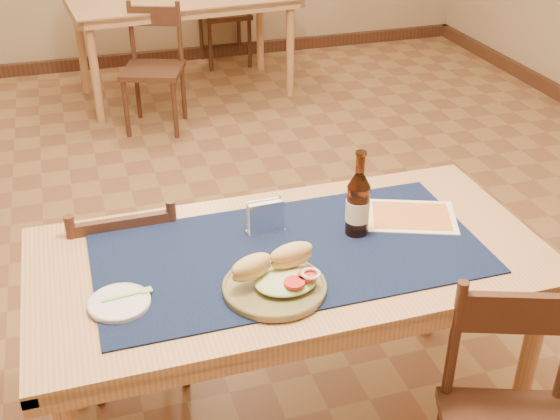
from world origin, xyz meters
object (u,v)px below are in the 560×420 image
object	(u,v)px
main_table	(289,275)
back_table	(182,7)
chair_main_far	(128,285)
napkin_holder	(265,217)
beer_bottle	(358,204)
sandwich_plate	(277,280)

from	to	relation	value
main_table	back_table	bearing A→B (deg)	85.26
chair_main_far	napkin_holder	size ratio (longest dim) A/B	6.57
main_table	beer_bottle	world-z (taller)	beer_bottle
chair_main_far	beer_bottle	world-z (taller)	beer_bottle
sandwich_plate	beer_bottle	distance (m)	0.41
beer_bottle	napkin_holder	size ratio (longest dim) A/B	2.30
chair_main_far	beer_bottle	distance (m)	0.93
back_table	sandwich_plate	size ratio (longest dim) A/B	5.55
chair_main_far	napkin_holder	xyz separation A→B (m)	(0.45, -0.29, 0.38)
chair_main_far	beer_bottle	size ratio (longest dim) A/B	2.86
back_table	chair_main_far	distance (m)	3.11
main_table	beer_bottle	distance (m)	0.31
sandwich_plate	beer_bottle	xyz separation A→B (m)	(0.34, 0.21, 0.08)
sandwich_plate	back_table	bearing A→B (deg)	83.99
beer_bottle	napkin_holder	bearing A→B (deg)	160.86
chair_main_far	back_table	bearing A→B (deg)	75.67
back_table	sandwich_plate	world-z (taller)	sandwich_plate
back_table	beer_bottle	world-z (taller)	beer_bottle
main_table	back_table	size ratio (longest dim) A/B	0.96
napkin_holder	sandwich_plate	bearing A→B (deg)	-100.48
main_table	sandwich_plate	size ratio (longest dim) A/B	5.31
sandwich_plate	main_table	bearing A→B (deg)	61.23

